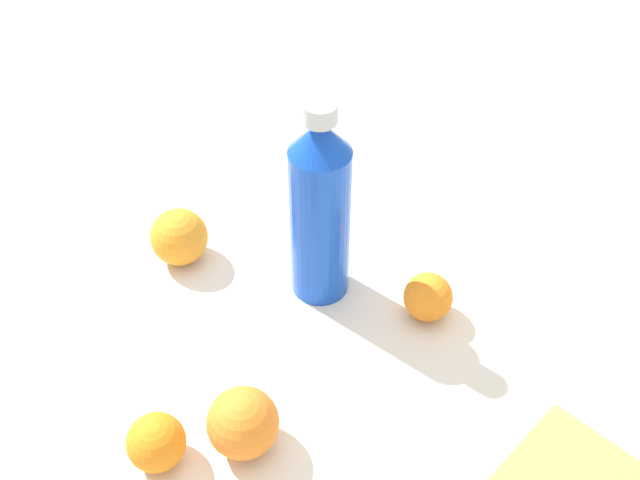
{
  "coord_description": "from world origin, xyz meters",
  "views": [
    {
      "loc": [
        -0.24,
        -0.64,
        0.71
      ],
      "look_at": [
        -0.04,
        -0.01,
        0.08
      ],
      "focal_mm": 42.49,
      "sensor_mm": 36.0,
      "label": 1
    }
  ],
  "objects_px": {
    "orange_1": "(428,297)",
    "orange_2": "(179,237)",
    "orange_3": "(243,423)",
    "water_bottle": "(320,209)",
    "orange_0": "(156,442)"
  },
  "relations": [
    {
      "from": "orange_0",
      "to": "orange_2",
      "type": "height_order",
      "value": "orange_2"
    },
    {
      "from": "water_bottle",
      "to": "orange_3",
      "type": "bearing_deg",
      "value": -164.19
    },
    {
      "from": "orange_1",
      "to": "orange_2",
      "type": "relative_size",
      "value": 0.8
    },
    {
      "from": "water_bottle",
      "to": "orange_1",
      "type": "relative_size",
      "value": 4.57
    },
    {
      "from": "water_bottle",
      "to": "orange_2",
      "type": "xyz_separation_m",
      "value": [
        -0.16,
        0.1,
        -0.09
      ]
    },
    {
      "from": "orange_3",
      "to": "orange_2",
      "type": "bearing_deg",
      "value": 92.91
    },
    {
      "from": "orange_2",
      "to": "orange_3",
      "type": "xyz_separation_m",
      "value": [
        0.02,
        -0.3,
        0.0
      ]
    },
    {
      "from": "orange_1",
      "to": "orange_3",
      "type": "xyz_separation_m",
      "value": [
        -0.26,
        -0.11,
        0.01
      ]
    },
    {
      "from": "water_bottle",
      "to": "orange_3",
      "type": "relative_size",
      "value": 3.62
    },
    {
      "from": "water_bottle",
      "to": "orange_0",
      "type": "bearing_deg",
      "value": -179.11
    },
    {
      "from": "orange_1",
      "to": "orange_2",
      "type": "xyz_separation_m",
      "value": [
        -0.27,
        0.19,
        0.01
      ]
    },
    {
      "from": "water_bottle",
      "to": "orange_2",
      "type": "distance_m",
      "value": 0.21
    },
    {
      "from": "orange_1",
      "to": "water_bottle",
      "type": "bearing_deg",
      "value": 142.49
    },
    {
      "from": "orange_1",
      "to": "orange_3",
      "type": "relative_size",
      "value": 0.79
    },
    {
      "from": "orange_3",
      "to": "orange_0",
      "type": "bearing_deg",
      "value": 174.31
    }
  ]
}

